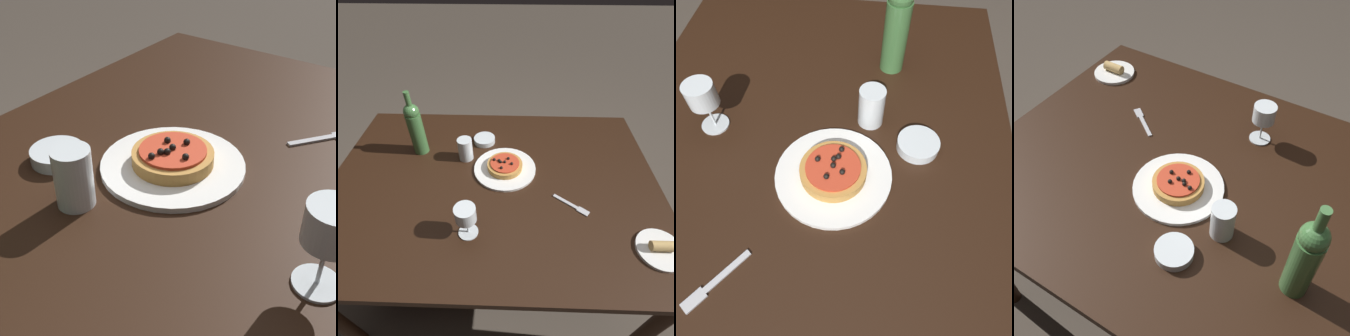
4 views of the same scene
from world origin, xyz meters
TOP-DOWN VIEW (x-y plane):
  - ground_plane at (0.00, 0.00)m, footprint 14.00×14.00m
  - dining_table at (0.00, 0.00)m, footprint 1.50×1.08m
  - dinner_plate at (0.05, 0.07)m, footprint 0.29×0.29m
  - pizza at (0.05, 0.07)m, footprint 0.17×0.17m
  - wine_glass at (-0.08, -0.28)m, footprint 0.08×0.08m
  - wine_bottle at (-0.38, 0.20)m, footprint 0.07×0.07m
  - water_cup at (-0.15, 0.15)m, footprint 0.07×0.07m
  - side_bowl at (-0.07, 0.28)m, footprint 0.11×0.11m
  - fork at (0.34, -0.14)m, footprint 0.14×0.11m
  - side_plate at (0.63, -0.33)m, footprint 0.17×0.17m

SIDE VIEW (x-z plane):
  - ground_plane at x=0.00m, z-range 0.00..0.00m
  - dining_table at x=0.00m, z-range 0.31..1.07m
  - fork at x=0.34m, z-range 0.76..0.77m
  - dinner_plate at x=0.05m, z-range 0.76..0.78m
  - side_plate at x=0.63m, z-range 0.75..0.80m
  - side_bowl at x=-0.07m, z-range 0.76..0.79m
  - pizza at x=0.05m, z-range 0.77..0.81m
  - water_cup at x=-0.15m, z-range 0.76..0.88m
  - wine_glass at x=-0.08m, z-range 0.80..0.95m
  - wine_bottle at x=-0.38m, z-range 0.74..1.07m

